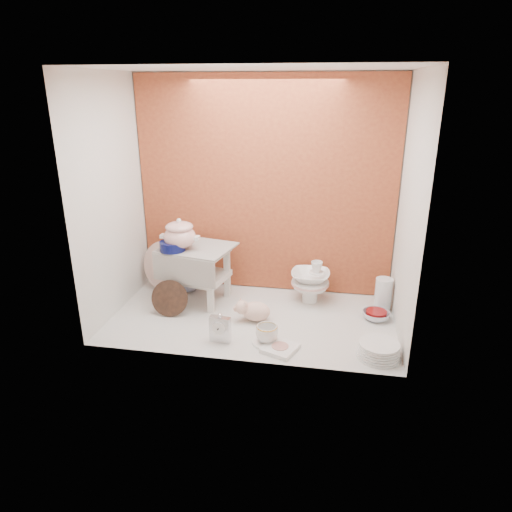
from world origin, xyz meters
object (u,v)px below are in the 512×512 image
at_px(soup_tureen, 180,234).
at_px(dinner_plate_stack, 379,350).
at_px(step_stool, 198,274).
at_px(plush_pig, 256,311).
at_px(blue_white_vase, 187,273).
at_px(gold_rim_teacup, 267,333).
at_px(mantel_clock, 220,328).
at_px(crystal_bowl, 376,316).
at_px(porcelain_tower, 310,281).
at_px(floral_platter, 166,267).

bearing_deg(soup_tureen, dinner_plate_stack, -19.86).
height_order(step_stool, plush_pig, step_stool).
relative_size(blue_white_vase, gold_rim_teacup, 1.95).
distance_m(step_stool, mantel_clock, 0.60).
bearing_deg(crystal_bowl, soup_tureen, 179.39).
relative_size(dinner_plate_stack, crystal_bowl, 1.40).
xyz_separation_m(soup_tureen, porcelain_tower, (0.85, 0.18, -0.35)).
bearing_deg(floral_platter, dinner_plate_stack, -23.59).
bearing_deg(dinner_plate_stack, porcelain_tower, 123.45).
distance_m(soup_tureen, plush_pig, 0.71).
xyz_separation_m(step_stool, plush_pig, (0.44, -0.23, -0.13)).
distance_m(soup_tureen, crystal_bowl, 1.38).
height_order(step_stool, dinner_plate_stack, step_stool).
height_order(soup_tureen, plush_pig, soup_tureen).
distance_m(plush_pig, dinner_plate_stack, 0.80).
xyz_separation_m(mantel_clock, crystal_bowl, (0.92, 0.44, -0.06)).
xyz_separation_m(step_stool, mantel_clock, (0.28, -0.51, -0.11)).
bearing_deg(mantel_clock, dinner_plate_stack, 6.55).
relative_size(gold_rim_teacup, crystal_bowl, 0.74).
height_order(mantel_clock, dinner_plate_stack, mantel_clock).
bearing_deg(step_stool, crystal_bowl, 8.14).
height_order(mantel_clock, gold_rim_teacup, mantel_clock).
bearing_deg(mantel_clock, porcelain_tower, 59.92).
distance_m(step_stool, plush_pig, 0.51).
relative_size(blue_white_vase, dinner_plate_stack, 1.04).
bearing_deg(gold_rim_teacup, plush_pig, 113.28).
distance_m(blue_white_vase, dinner_plate_stack, 1.49).
relative_size(blue_white_vase, plush_pig, 1.07).
xyz_separation_m(floral_platter, plush_pig, (0.72, -0.34, -0.12)).
xyz_separation_m(soup_tureen, floral_platter, (-0.18, 0.18, -0.31)).
xyz_separation_m(floral_platter, dinner_plate_stack, (1.46, -0.64, -0.14)).
bearing_deg(plush_pig, porcelain_tower, 54.76).
bearing_deg(dinner_plate_stack, floral_platter, 156.41).
bearing_deg(gold_rim_teacup, blue_white_vase, 136.98).
xyz_separation_m(gold_rim_teacup, porcelain_tower, (0.21, 0.60, 0.09)).
xyz_separation_m(blue_white_vase, plush_pig, (0.58, -0.39, -0.06)).
xyz_separation_m(step_stool, soup_tureen, (-0.10, -0.06, 0.30)).
height_order(blue_white_vase, gold_rim_teacup, blue_white_vase).
height_order(step_stool, porcelain_tower, step_stool).
height_order(soup_tureen, blue_white_vase, soup_tureen).
distance_m(mantel_clock, crystal_bowl, 1.02).
xyz_separation_m(floral_platter, blue_white_vase, (0.14, 0.05, -0.06)).
height_order(soup_tureen, floral_platter, soup_tureen).
xyz_separation_m(step_stool, floral_platter, (-0.28, 0.11, -0.01)).
bearing_deg(porcelain_tower, gold_rim_teacup, -109.12).
distance_m(blue_white_vase, crystal_bowl, 1.37).
relative_size(step_stool, blue_white_vase, 1.81).
bearing_deg(blue_white_vase, porcelain_tower, -3.04).
height_order(blue_white_vase, mantel_clock, blue_white_vase).
bearing_deg(blue_white_vase, soup_tureen, -78.20).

